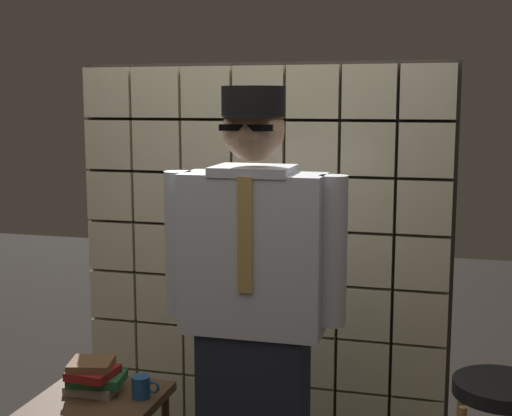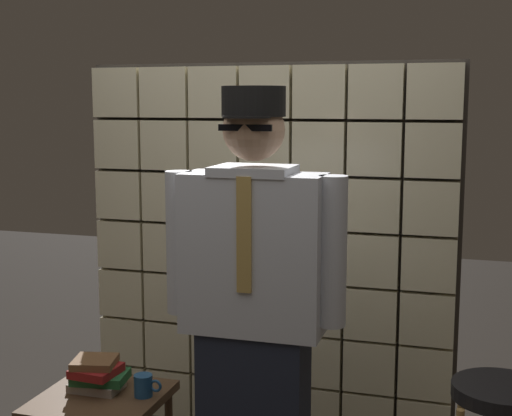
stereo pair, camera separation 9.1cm
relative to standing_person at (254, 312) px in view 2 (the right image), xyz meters
name	(u,v)px [view 2 (the right image)]	position (x,y,z in m)	size (l,w,h in m)	color
glass_block_wall	(266,253)	(-0.23, 0.98, 0.02)	(1.99, 0.10, 1.99)	beige
standing_person	(254,312)	(0.00, 0.00, 0.00)	(0.72, 0.30, 1.82)	#1E2333
side_table	(101,410)	(-0.70, 0.02, -0.51)	(0.52, 0.52, 0.51)	#513823
book_stack	(97,375)	(-0.74, 0.07, -0.37)	(0.25, 0.23, 0.15)	gray
coffee_mug	(144,385)	(-0.52, 0.07, -0.39)	(0.13, 0.08, 0.09)	navy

